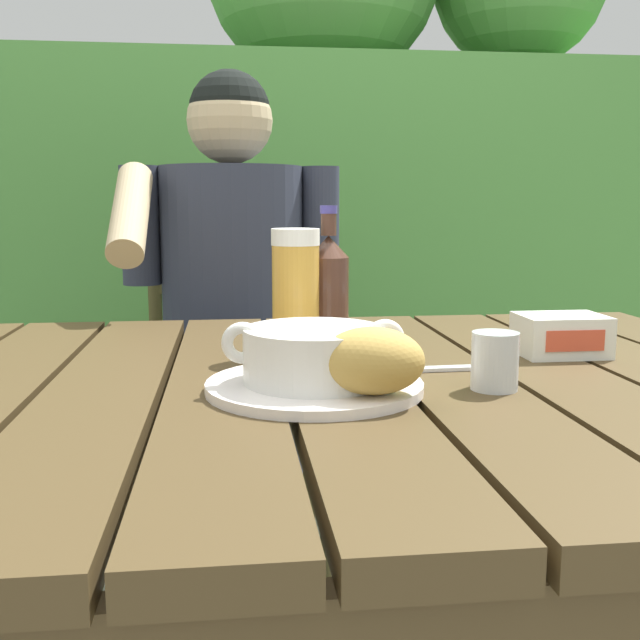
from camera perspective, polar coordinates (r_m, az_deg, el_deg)
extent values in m
cube|color=#45351C|center=(0.98, -16.07, -5.68)|extent=(0.14, 0.99, 0.04)
cube|color=#45351C|center=(0.97, -7.39, -5.59)|extent=(0.14, 0.99, 0.04)
cube|color=#45351C|center=(0.98, 1.32, -5.37)|extent=(0.14, 0.99, 0.04)
cube|color=#45351C|center=(1.01, 9.67, -5.04)|extent=(0.14, 0.99, 0.04)
cube|color=#45351C|center=(1.06, 17.36, -4.65)|extent=(0.14, 0.99, 0.04)
cube|color=#45351C|center=(0.57, 8.49, -22.67)|extent=(1.27, 0.03, 0.08)
cube|color=#45351C|center=(1.44, -1.33, -3.02)|extent=(1.27, 0.03, 0.08)
cube|color=#45351C|center=(1.69, 20.55, -12.56)|extent=(0.06, 0.06, 0.69)
cube|color=#48843A|center=(2.65, -3.94, 3.68)|extent=(3.29, 0.60, 1.41)
cylinder|color=#4C3823|center=(2.81, 0.26, 5.22)|extent=(0.10, 0.10, 1.53)
cylinder|color=#4C3823|center=(2.99, 14.23, 4.94)|extent=(0.10, 0.10, 1.51)
cylinder|color=#423D1D|center=(1.78, 0.61, -15.39)|extent=(0.04, 0.04, 0.44)
cylinder|color=#423D1D|center=(1.77, -13.25, -15.66)|extent=(0.04, 0.04, 0.44)
cylinder|color=#423D1D|center=(2.16, -0.86, -10.86)|extent=(0.04, 0.04, 0.44)
cylinder|color=#423D1D|center=(2.16, -12.04, -11.08)|extent=(0.04, 0.04, 0.44)
cube|color=#423D1D|center=(1.88, -6.51, -6.63)|extent=(0.45, 0.45, 0.02)
cylinder|color=#423D1D|center=(2.05, -0.89, 1.38)|extent=(0.04, 0.04, 0.49)
cylinder|color=#423D1D|center=(2.05, -12.46, 1.16)|extent=(0.04, 0.04, 0.49)
cube|color=#423D1D|center=(2.05, -6.64, -0.74)|extent=(0.41, 0.02, 0.04)
cube|color=#423D1D|center=(2.03, -6.70, 2.64)|extent=(0.41, 0.02, 0.04)
cube|color=#423D1D|center=(2.02, -6.76, 6.07)|extent=(0.41, 0.02, 0.04)
cylinder|color=#2E3444|center=(1.68, -3.25, -16.68)|extent=(0.11, 0.11, 0.45)
cylinder|color=#2E3444|center=(1.67, -3.56, -6.34)|extent=(0.13, 0.40, 0.13)
cylinder|color=#2E3444|center=(1.68, -9.31, -16.80)|extent=(0.11, 0.11, 0.45)
cylinder|color=#2E3444|center=(1.67, -9.42, -6.46)|extent=(0.13, 0.40, 0.13)
cylinder|color=#2E3444|center=(1.72, -6.67, 2.87)|extent=(0.32, 0.32, 0.52)
sphere|color=tan|center=(1.72, -6.90, 14.89)|extent=(0.19, 0.19, 0.19)
sphere|color=black|center=(1.72, -6.91, 15.52)|extent=(0.18, 0.18, 0.18)
cylinder|color=#2E3444|center=(1.70, 0.05, 7.27)|extent=(0.08, 0.08, 0.26)
cylinder|color=#2E3444|center=(1.70, -13.55, 7.02)|extent=(0.08, 0.08, 0.26)
cylinder|color=tan|center=(1.54, -14.27, 7.92)|extent=(0.07, 0.25, 0.21)
cylinder|color=white|center=(0.90, -0.43, -5.06)|extent=(0.26, 0.26, 0.01)
cylinder|color=white|center=(0.89, -0.44, -2.66)|extent=(0.17, 0.17, 0.06)
cylinder|color=#994823|center=(0.89, -0.44, -1.76)|extent=(0.15, 0.15, 0.01)
torus|color=white|center=(0.88, -5.93, -1.75)|extent=(0.05, 0.01, 0.05)
torus|color=white|center=(0.90, 4.94, -1.51)|extent=(0.05, 0.01, 0.05)
ellipsoid|color=tan|center=(0.83, 4.00, -3.12)|extent=(0.13, 0.11, 0.08)
cylinder|color=gold|center=(1.09, -1.86, 1.48)|extent=(0.07, 0.07, 0.16)
cylinder|color=white|center=(1.08, -1.89, 6.36)|extent=(0.07, 0.07, 0.02)
cylinder|color=#4A2D21|center=(1.13, 0.65, 1.22)|extent=(0.06, 0.06, 0.14)
cone|color=#4A2D21|center=(1.12, 0.66, 5.64)|extent=(0.06, 0.06, 0.03)
cylinder|color=#4A2D21|center=(1.12, 0.66, 7.30)|extent=(0.02, 0.02, 0.03)
cylinder|color=#423B89|center=(1.12, 0.66, 8.43)|extent=(0.03, 0.03, 0.01)
cylinder|color=silver|center=(0.92, 13.20, -3.06)|extent=(0.06, 0.06, 0.07)
cube|color=white|center=(1.16, 17.91, -1.10)|extent=(0.12, 0.09, 0.06)
cube|color=#D94D32|center=(1.11, 18.92, -1.52)|extent=(0.09, 0.00, 0.03)
cube|color=silver|center=(1.01, 9.18, -3.69)|extent=(0.12, 0.02, 0.00)
cube|color=black|center=(1.00, 5.66, -3.73)|extent=(0.06, 0.02, 0.01)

